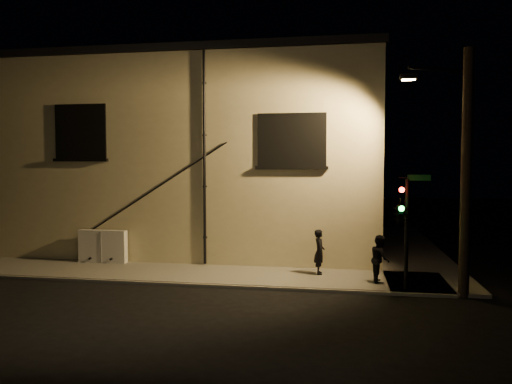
% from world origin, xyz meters
% --- Properties ---
extents(ground, '(90.00, 90.00, 0.00)m').
position_xyz_m(ground, '(0.00, 0.00, 0.00)').
color(ground, black).
extents(sidewalk, '(21.00, 16.00, 0.12)m').
position_xyz_m(sidewalk, '(1.22, 4.39, 0.06)').
color(sidewalk, slate).
rests_on(sidewalk, ground).
extents(building, '(16.20, 12.23, 8.80)m').
position_xyz_m(building, '(-3.00, 8.99, 4.40)').
color(building, beige).
rests_on(building, ground).
extents(utility_cabinet, '(1.98, 0.33, 1.30)m').
position_xyz_m(utility_cabinet, '(-5.99, 2.70, 0.77)').
color(utility_cabinet, silver).
rests_on(utility_cabinet, sidewalk).
extents(pedestrian_a, '(0.45, 0.63, 1.61)m').
position_xyz_m(pedestrian_a, '(2.71, 2.03, 0.93)').
color(pedestrian_a, black).
rests_on(pedestrian_a, sidewalk).
extents(pedestrian_b, '(0.65, 0.81, 1.59)m').
position_xyz_m(pedestrian_b, '(4.76, 1.14, 0.91)').
color(pedestrian_b, black).
rests_on(pedestrian_b, sidewalk).
extents(traffic_signal, '(1.22, 2.13, 3.63)m').
position_xyz_m(traffic_signal, '(5.30, 0.19, 2.57)').
color(traffic_signal, black).
rests_on(traffic_signal, sidewalk).
extents(streetlamp_pole, '(2.03, 1.40, 7.57)m').
position_xyz_m(streetlamp_pole, '(7.11, 0.17, 3.99)').
color(streetlamp_pole, black).
rests_on(streetlamp_pole, ground).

